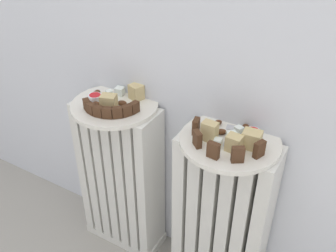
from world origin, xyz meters
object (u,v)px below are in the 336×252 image
Objects in this scene: plate_right at (230,141)px; jam_bowl_right at (253,133)px; jam_bowl_left at (95,98)px; radiator_left at (121,179)px; fork at (228,134)px; radiator_right at (221,220)px; plate_left at (115,105)px.

plate_right is 0.06m from jam_bowl_right.
jam_bowl_right is at bearing 6.65° from jam_bowl_left.
radiator_left is 14.82× the size of jam_bowl_right.
jam_bowl_left is at bearing -177.72° from plate_right.
jam_bowl_left reaches higher than fork.
jam_bowl_right is (0.05, 0.04, 0.31)m from radiator_right.
jam_bowl_left is at bearing -173.35° from jam_bowl_right.
jam_bowl_right reaches higher than fork.
fork is (0.36, 0.02, 0.30)m from radiator_left.
jam_bowl_right reaches higher than radiator_left.
fork reaches higher than radiator_left.
plate_right is 2.61× the size of fork.
plate_right is 0.43m from jam_bowl_left.
plate_left is 0.37m from plate_right.
jam_bowl_left is 0.47m from jam_bowl_right.
jam_bowl_left is (-0.43, -0.02, 0.02)m from plate_right.
plate_left reaches higher than radiator_left.
plate_left is at bearing 180.00° from plate_right.
plate_right is at bearing 0.00° from plate_left.
fork reaches higher than radiator_right.
fork reaches higher than plate_left.
fork is at bearing 3.22° from radiator_left.
radiator_right is 0.30m from fork.
fork is (0.41, 0.04, -0.01)m from jam_bowl_left.
jam_bowl_left reaches higher than radiator_right.
plate_right is at bearing -56.73° from fork.
plate_right is 0.03m from fork.
plate_left is at bearing 180.00° from radiator_right.
fork is at bearing -162.80° from jam_bowl_right.
jam_bowl_right is (0.41, 0.04, 0.31)m from radiator_left.
radiator_left is 0.52m from jam_bowl_right.
plate_left and plate_right have the same top height.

